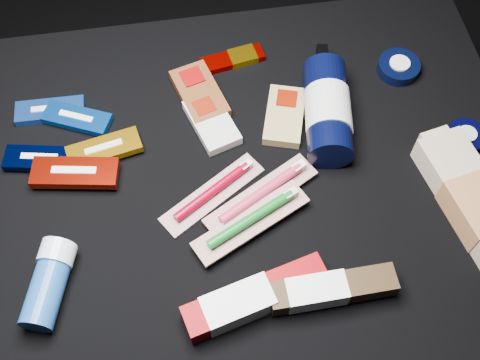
{
  "coord_description": "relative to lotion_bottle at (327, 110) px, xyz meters",
  "views": [
    {
      "loc": [
        -0.06,
        -0.45,
        1.25
      ],
      "look_at": [
        0.01,
        0.01,
        0.42
      ],
      "focal_mm": 45.0,
      "sensor_mm": 36.0,
      "label": 1
    }
  ],
  "objects": [
    {
      "name": "ground",
      "position": [
        -0.18,
        -0.11,
        -0.44
      ],
      "size": [
        3.0,
        3.0,
        0.0
      ],
      "primitive_type": "plane",
      "color": "black",
      "rests_on": "ground"
    },
    {
      "name": "cloth_table",
      "position": [
        -0.18,
        -0.11,
        -0.24
      ],
      "size": [
        0.98,
        0.78,
        0.4
      ],
      "primitive_type": "cube",
      "color": "black",
      "rests_on": "ground"
    },
    {
      "name": "luna_bar_0",
      "position": [
        -0.46,
        0.09,
        -0.03
      ],
      "size": [
        0.12,
        0.05,
        0.02
      ],
      "rotation": [
        0.0,
        0.0,
        -0.02
      ],
      "color": "blue",
      "rests_on": "cloth_table"
    },
    {
      "name": "luna_bar_1",
      "position": [
        -0.42,
        0.07,
        -0.03
      ],
      "size": [
        0.12,
        0.09,
        0.02
      ],
      "rotation": [
        0.0,
        0.0,
        -0.43
      ],
      "color": "#0C4FB7",
      "rests_on": "cloth_table"
    },
    {
      "name": "luna_bar_2",
      "position": [
        -0.48,
        -0.01,
        -0.03
      ],
      "size": [
        0.12,
        0.06,
        0.02
      ],
      "rotation": [
        0.0,
        0.0,
        -0.19
      ],
      "color": "black",
      "rests_on": "cloth_table"
    },
    {
      "name": "luna_bar_3",
      "position": [
        -0.37,
        -0.01,
        -0.02
      ],
      "size": [
        0.13,
        0.07,
        0.02
      ],
      "rotation": [
        0.0,
        0.0,
        0.2
      ],
      "color": "#B1780B",
      "rests_on": "cloth_table"
    },
    {
      "name": "luna_bar_4",
      "position": [
        -0.42,
        -0.05,
        -0.02
      ],
      "size": [
        0.14,
        0.07,
        0.02
      ],
      "rotation": [
        0.0,
        0.0,
        -0.17
      ],
      "color": "maroon",
      "rests_on": "cloth_table"
    },
    {
      "name": "clif_bar_0",
      "position": [
        -0.21,
        0.09,
        -0.03
      ],
      "size": [
        0.1,
        0.14,
        0.02
      ],
      "rotation": [
        0.0,
        0.0,
        0.28
      ],
      "color": "#633114",
      "rests_on": "cloth_table"
    },
    {
      "name": "clif_bar_1",
      "position": [
        -0.19,
        0.03,
        -0.03
      ],
      "size": [
        0.09,
        0.13,
        0.02
      ],
      "rotation": [
        0.0,
        0.0,
        0.31
      ],
      "color": "silver",
      "rests_on": "cloth_table"
    },
    {
      "name": "clif_bar_2",
      "position": [
        -0.07,
        0.02,
        -0.03
      ],
      "size": [
        0.09,
        0.13,
        0.02
      ],
      "rotation": [
        0.0,
        0.0,
        -0.3
      ],
      "color": "tan",
      "rests_on": "cloth_table"
    },
    {
      "name": "power_bar",
      "position": [
        -0.13,
        0.16,
        -0.03
      ],
      "size": [
        0.12,
        0.05,
        0.01
      ],
      "rotation": [
        0.0,
        0.0,
        0.17
      ],
      "color": "#8C0200",
      "rests_on": "cloth_table"
    },
    {
      "name": "lotion_bottle",
      "position": [
        0.0,
        0.0,
        0.0
      ],
      "size": [
        0.1,
        0.24,
        0.08
      ],
      "rotation": [
        0.0,
        0.0,
        -0.16
      ],
      "color": "black",
      "rests_on": "cloth_table"
    },
    {
      "name": "cream_tin_upper",
      "position": [
        0.15,
        0.09,
        -0.03
      ],
      "size": [
        0.07,
        0.07,
        0.02
      ],
      "rotation": [
        0.0,
        0.0,
        0.16
      ],
      "color": "black",
      "rests_on": "cloth_table"
    },
    {
      "name": "cream_tin_lower",
      "position": [
        0.22,
        -0.07,
        -0.03
      ],
      "size": [
        0.07,
        0.07,
        0.02
      ],
      "rotation": [
        0.0,
        0.0,
        -0.23
      ],
      "color": "black",
      "rests_on": "cloth_table"
    },
    {
      "name": "bodywash_bottle",
      "position": [
        0.19,
        -0.19,
        -0.01
      ],
      "size": [
        0.12,
        0.24,
        0.05
      ],
      "rotation": [
        0.0,
        0.0,
        0.2
      ],
      "color": "tan",
      "rests_on": "cloth_table"
    },
    {
      "name": "deodorant_stick",
      "position": [
        -0.46,
        -0.23,
        -0.01
      ],
      "size": [
        0.09,
        0.14,
        0.05
      ],
      "rotation": [
        0.0,
        0.0,
        -0.29
      ],
      "color": "#19488B",
      "rests_on": "cloth_table"
    },
    {
      "name": "toothbrush_pack_0",
      "position": [
        -0.21,
        -0.11,
        -0.03
      ],
      "size": [
        0.18,
        0.14,
        0.02
      ],
      "rotation": [
        0.0,
        0.0,
        0.56
      ],
      "color": "silver",
      "rests_on": "cloth_table"
    },
    {
      "name": "toothbrush_pack_1",
      "position": [
        -0.13,
        -0.13,
        -0.02
      ],
      "size": [
        0.2,
        0.14,
        0.02
      ],
      "rotation": [
        0.0,
        0.0,
        0.5
      ],
      "color": "beige",
      "rests_on": "cloth_table"
    },
    {
      "name": "toothbrush_pack_2",
      "position": [
        -0.15,
        -0.17,
        -0.02
      ],
      "size": [
        0.19,
        0.12,
        0.02
      ],
      "rotation": [
        0.0,
        0.0,
        0.45
      ],
      "color": "beige",
      "rests_on": "cloth_table"
    },
    {
      "name": "toothpaste_carton_red",
      "position": [
        -0.18,
        -0.3,
        -0.02
      ],
      "size": [
        0.22,
        0.1,
        0.04
      ],
      "rotation": [
        0.0,
        0.0,
        0.24
      ],
      "color": "#8E0004",
      "rests_on": "cloth_table"
    },
    {
      "name": "toothpaste_carton_green",
      "position": [
        -0.07,
        -0.3,
        -0.01
      ],
      "size": [
        0.18,
        0.04,
        0.04
      ],
      "rotation": [
        0.0,
        0.0,
        0.02
      ],
      "color": "#2F200E",
      "rests_on": "cloth_table"
    }
  ]
}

